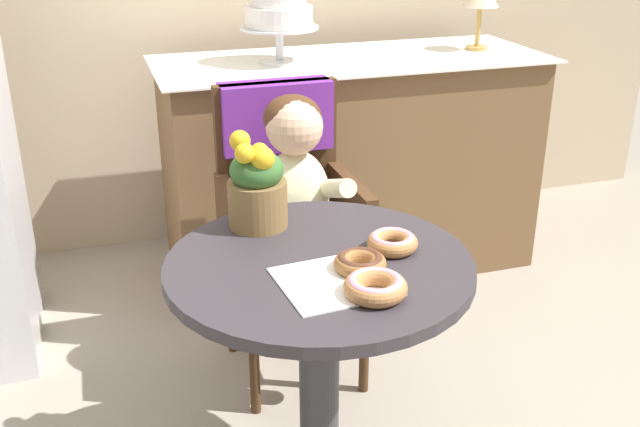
% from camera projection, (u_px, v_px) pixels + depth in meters
% --- Properties ---
extents(cafe_table, '(0.72, 0.72, 0.72)m').
position_uv_depth(cafe_table, '(319.00, 338.00, 1.80)').
color(cafe_table, '#332D33').
rests_on(cafe_table, ground).
extents(wicker_chair, '(0.42, 0.45, 0.95)m').
position_uv_depth(wicker_chair, '(284.00, 185.00, 2.38)').
color(wicker_chair, '#472D19').
rests_on(wicker_chair, ground).
extents(seated_child, '(0.27, 0.32, 0.73)m').
position_uv_depth(seated_child, '(298.00, 191.00, 2.23)').
color(seated_child, beige).
rests_on(seated_child, ground).
extents(paper_napkin, '(0.25, 0.25, 0.00)m').
position_uv_depth(paper_napkin, '(335.00, 282.00, 1.62)').
color(paper_napkin, white).
rests_on(paper_napkin, cafe_table).
extents(donut_front, '(0.12, 0.12, 0.04)m').
position_uv_depth(donut_front, '(392.00, 242.00, 1.76)').
color(donut_front, '#AD7542').
rests_on(donut_front, cafe_table).
extents(donut_mid, '(0.12, 0.12, 0.04)m').
position_uv_depth(donut_mid, '(360.00, 262.00, 1.66)').
color(donut_mid, '#936033').
rests_on(donut_mid, cafe_table).
extents(donut_side, '(0.14, 0.14, 0.04)m').
position_uv_depth(donut_side, '(375.00, 286.00, 1.56)').
color(donut_side, '#AD7542').
rests_on(donut_side, cafe_table).
extents(flower_vase, '(0.15, 0.15, 0.25)m').
position_uv_depth(flower_vase, '(257.00, 185.00, 1.86)').
color(flower_vase, brown).
rests_on(flower_vase, cafe_table).
extents(display_counter, '(1.56, 0.62, 0.90)m').
position_uv_depth(display_counter, '(350.00, 165.00, 3.11)').
color(display_counter, brown).
rests_on(display_counter, ground).
extents(tiered_cake_stand, '(0.30, 0.30, 0.27)m').
position_uv_depth(tiered_cake_stand, '(279.00, 14.00, 2.78)').
color(tiered_cake_stand, silver).
rests_on(tiered_cake_stand, display_counter).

